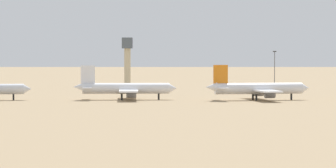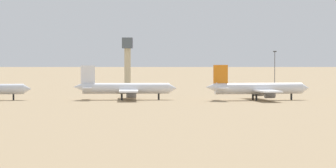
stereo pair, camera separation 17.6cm
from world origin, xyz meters
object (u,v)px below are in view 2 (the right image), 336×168
parked_jet_white_2 (125,89)px  light_pole_mid (275,66)px  parked_jet_orange_3 (258,89)px  control_tower (127,57)px

parked_jet_white_2 → light_pole_mid: (65.45, 122.70, 6.00)m
parked_jet_white_2 → light_pole_mid: size_ratio=2.17×
parked_jet_orange_3 → control_tower: size_ratio=1.61×
control_tower → light_pole_mid: bearing=0.0°
parked_jet_orange_3 → light_pole_mid: (15.99, 124.31, 5.90)m
parked_jet_orange_3 → light_pole_mid: bearing=70.9°
parked_jet_white_2 → control_tower: 123.38m
parked_jet_white_2 → parked_jet_orange_3: bearing=-6.1°
parked_jet_orange_3 → control_tower: control_tower is taller
parked_jet_white_2 → parked_jet_orange_3: size_ratio=0.98×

